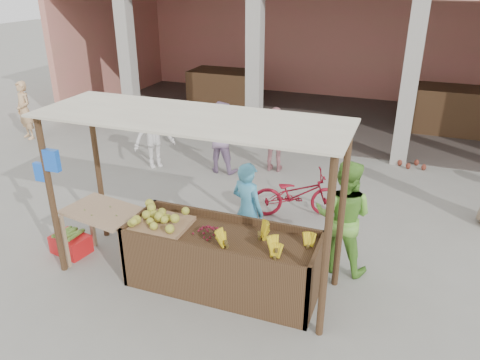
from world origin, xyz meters
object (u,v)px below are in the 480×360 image
at_px(vendor_blue, 248,208).
at_px(motorcycle, 297,193).
at_px(fruit_stall, 223,262).
at_px(vendor_green, 343,214).
at_px(red_crate, 71,244).
at_px(side_table, 104,219).

height_order(vendor_blue, motorcycle, vendor_blue).
bearing_deg(fruit_stall, motorcycle, 79.86).
bearing_deg(vendor_blue, vendor_green, -153.19).
bearing_deg(vendor_green, red_crate, 19.19).
height_order(side_table, red_crate, side_table).
bearing_deg(red_crate, vendor_blue, 29.76).
bearing_deg(red_crate, fruit_stall, 11.14).
distance_m(fruit_stall, vendor_green, 1.82).
relative_size(vendor_green, motorcycle, 1.08).
relative_size(vendor_blue, motorcycle, 0.98).
relative_size(red_crate, vendor_blue, 0.34).
bearing_deg(side_table, fruit_stall, 11.57).
relative_size(fruit_stall, side_table, 2.16).
relative_size(fruit_stall, red_crate, 4.70).
distance_m(vendor_blue, vendor_green, 1.39).
distance_m(fruit_stall, vendor_blue, 0.97).
height_order(red_crate, vendor_blue, vendor_blue).
xyz_separation_m(side_table, motorcycle, (2.26, 2.45, -0.31)).
height_order(side_table, vendor_blue, vendor_blue).
bearing_deg(vendor_green, side_table, 22.60).
xyz_separation_m(vendor_green, motorcycle, (-1.00, 1.37, -0.46)).
height_order(side_table, motorcycle, side_table).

